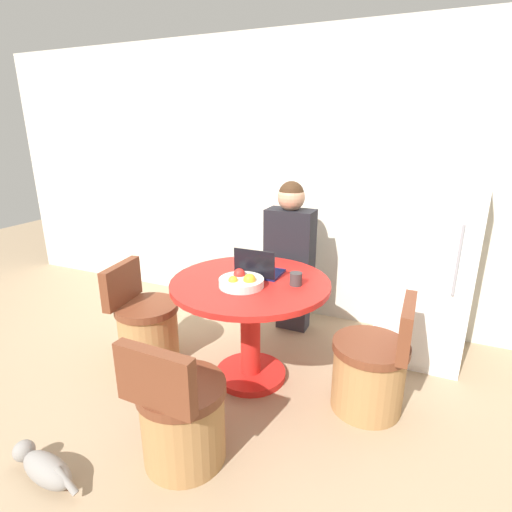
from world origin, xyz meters
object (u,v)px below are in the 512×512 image
(refrigerator, at_px, (427,255))
(dining_table, at_px, (250,309))
(chair_right_side, at_px, (371,371))
(laptop, at_px, (259,270))
(fruit_bowl, at_px, (242,281))
(chair_left_side, at_px, (146,328))
(person_seated, at_px, (291,251))
(cat, at_px, (44,467))
(chair_near_camera, at_px, (181,418))

(refrigerator, xyz_separation_m, dining_table, (-1.11, -0.88, -0.28))
(refrigerator, height_order, dining_table, refrigerator)
(refrigerator, bearing_deg, dining_table, -141.57)
(dining_table, distance_m, chair_right_side, 0.91)
(laptop, height_order, fruit_bowl, laptop)
(chair_right_side, relative_size, chair_left_side, 1.00)
(person_seated, xyz_separation_m, laptop, (-0.02, -0.66, 0.05))
(cat, bearing_deg, chair_right_side, -132.34)
(laptop, bearing_deg, refrigerator, -145.34)
(person_seated, bearing_deg, laptop, 88.09)
(laptop, bearing_deg, fruit_bowl, 84.82)
(chair_left_side, bearing_deg, chair_right_side, -93.78)
(chair_near_camera, bearing_deg, dining_table, -90.00)
(chair_near_camera, distance_m, fruit_bowl, 0.92)
(dining_table, height_order, chair_left_side, chair_left_side)
(person_seated, xyz_separation_m, cat, (-0.65, -2.06, -0.69))
(dining_table, relative_size, fruit_bowl, 3.68)
(chair_right_side, height_order, chair_near_camera, same)
(refrigerator, height_order, cat, refrigerator)
(person_seated, bearing_deg, cat, 72.56)
(person_seated, distance_m, cat, 2.26)
(person_seated, relative_size, fruit_bowl, 4.56)
(chair_right_side, bearing_deg, refrigerator, 164.10)
(cat, bearing_deg, laptop, -107.41)
(chair_right_side, distance_m, chair_left_side, 1.72)
(person_seated, height_order, fruit_bowl, person_seated)
(dining_table, relative_size, chair_left_side, 1.40)
(dining_table, distance_m, person_seated, 0.81)
(cat, bearing_deg, fruit_bowl, -110.78)
(chair_left_side, height_order, person_seated, person_seated)
(refrigerator, xyz_separation_m, chair_left_side, (-1.96, -1.00, -0.56))
(chair_left_side, xyz_separation_m, cat, (0.24, -1.16, -0.19))
(refrigerator, bearing_deg, fruit_bowl, -138.30)
(chair_near_camera, bearing_deg, chair_left_side, -40.36)
(person_seated, bearing_deg, fruit_bowl, 87.22)
(refrigerator, xyz_separation_m, person_seated, (-1.07, -0.10, -0.07))
(laptop, xyz_separation_m, fruit_bowl, (-0.02, -0.24, -0.01))
(dining_table, relative_size, person_seated, 0.81)
(laptop, relative_size, fruit_bowl, 1.01)
(dining_table, distance_m, chair_left_side, 0.91)
(refrigerator, height_order, fruit_bowl, refrigerator)
(dining_table, relative_size, chair_near_camera, 1.40)
(fruit_bowl, bearing_deg, refrigerator, 41.70)
(chair_near_camera, height_order, person_seated, person_seated)
(chair_near_camera, bearing_deg, refrigerator, -121.50)
(cat, bearing_deg, chair_near_camera, -138.00)
(refrigerator, height_order, person_seated, refrigerator)
(chair_near_camera, distance_m, laptop, 1.12)
(chair_near_camera, xyz_separation_m, fruit_bowl, (0.01, 0.74, 0.53))
(chair_left_side, relative_size, laptop, 2.60)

